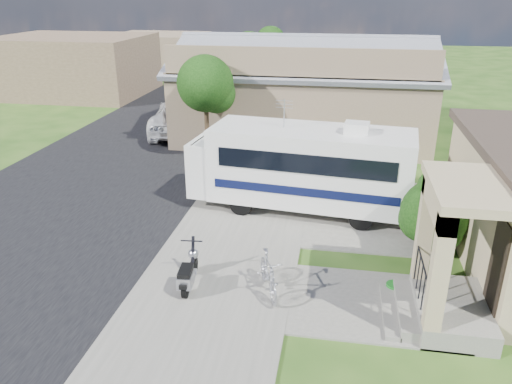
% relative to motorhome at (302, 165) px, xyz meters
% --- Properties ---
extents(ground, '(120.00, 120.00, 0.00)m').
position_rel_motorhome_xyz_m(ground, '(-0.76, -4.31, -1.62)').
color(ground, '#1F4111').
extents(street_slab, '(9.00, 80.00, 0.02)m').
position_rel_motorhome_xyz_m(street_slab, '(-8.26, 5.69, -1.61)').
color(street_slab, black).
rests_on(street_slab, ground).
extents(sidewalk_slab, '(4.00, 80.00, 0.06)m').
position_rel_motorhome_xyz_m(sidewalk_slab, '(-1.76, 5.69, -1.59)').
color(sidewalk_slab, '#64625A').
rests_on(sidewalk_slab, ground).
extents(driveway_slab, '(7.00, 6.00, 0.05)m').
position_rel_motorhome_xyz_m(driveway_slab, '(0.74, 0.19, -1.59)').
color(driveway_slab, '#64625A').
rests_on(driveway_slab, ground).
extents(walk_slab, '(4.00, 3.00, 0.05)m').
position_rel_motorhome_xyz_m(walk_slab, '(2.24, -5.31, -1.59)').
color(walk_slab, '#64625A').
rests_on(walk_slab, ground).
extents(warehouse, '(12.50, 8.40, 5.04)m').
position_rel_motorhome_xyz_m(warehouse, '(-0.76, 9.66, 0.37)').
color(warehouse, '#7C624E').
rests_on(warehouse, ground).
extents(distant_bldg_far, '(10.00, 8.00, 4.00)m').
position_rel_motorhome_xyz_m(distant_bldg_far, '(-17.76, 17.69, 0.38)').
color(distant_bldg_far, brown).
rests_on(distant_bldg_far, ground).
extents(distant_bldg_near, '(8.00, 7.00, 3.20)m').
position_rel_motorhome_xyz_m(distant_bldg_near, '(-15.76, 29.69, -0.02)').
color(distant_bldg_near, '#7C624E').
rests_on(distant_bldg_near, ground).
extents(street_tree_a, '(2.44, 2.40, 4.58)m').
position_rel_motorhome_xyz_m(street_tree_a, '(-4.46, 4.74, 1.63)').
color(street_tree_a, '#302215').
rests_on(street_tree_a, ground).
extents(street_tree_b, '(2.44, 2.40, 4.73)m').
position_rel_motorhome_xyz_m(street_tree_b, '(-4.46, 14.74, 1.78)').
color(street_tree_b, '#302215').
rests_on(street_tree_b, ground).
extents(street_tree_c, '(2.44, 2.40, 4.42)m').
position_rel_motorhome_xyz_m(street_tree_c, '(-4.46, 23.74, 1.49)').
color(street_tree_c, '#302215').
rests_on(street_tree_c, ground).
extents(motorhome, '(7.55, 3.09, 3.76)m').
position_rel_motorhome_xyz_m(motorhome, '(0.00, 0.00, 0.00)').
color(motorhome, silver).
rests_on(motorhome, ground).
extents(shrub, '(2.12, 2.02, 2.60)m').
position_rel_motorhome_xyz_m(shrub, '(4.01, -2.31, -0.29)').
color(shrub, '#302215').
rests_on(shrub, ground).
extents(scooter, '(0.57, 1.63, 1.07)m').
position_rel_motorhome_xyz_m(scooter, '(-2.36, -5.38, -1.14)').
color(scooter, black).
rests_on(scooter, ground).
extents(bicycle, '(1.09, 1.82, 1.06)m').
position_rel_motorhome_xyz_m(bicycle, '(-0.34, -5.28, -1.09)').
color(bicycle, '#A2A2A9').
rests_on(bicycle, ground).
extents(pickup_truck, '(4.04, 6.70, 1.74)m').
position_rel_motorhome_xyz_m(pickup_truck, '(-7.05, 8.98, -0.75)').
color(pickup_truck, silver).
rests_on(pickup_truck, ground).
extents(van, '(2.53, 6.11, 1.77)m').
position_rel_motorhome_xyz_m(van, '(-7.37, 15.66, -0.73)').
color(van, silver).
rests_on(van, ground).
extents(garden_hose, '(0.41, 0.41, 0.19)m').
position_rel_motorhome_xyz_m(garden_hose, '(2.77, -4.62, -1.52)').
color(garden_hose, '#156A1B').
rests_on(garden_hose, ground).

